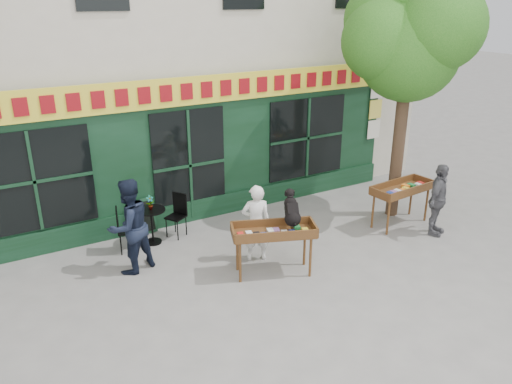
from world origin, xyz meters
TOP-DOWN VIEW (x-y plane):
  - ground at (0.00, 0.00)m, footprint 80.00×80.00m
  - street_tree at (4.34, 0.36)m, footprint 3.05×2.90m
  - book_cart_center at (0.38, -0.64)m, footprint 1.62×1.12m
  - dog at (0.73, -0.69)m, footprint 0.53×0.68m
  - woman at (0.38, 0.01)m, footprint 0.66×0.55m
  - book_cart_right at (4.02, -0.22)m, footprint 1.55×0.75m
  - man_right at (4.32, -0.97)m, footprint 1.01×0.75m
  - bistro_table at (-1.16, 1.68)m, footprint 0.60×0.60m
  - bistro_chair_left at (-1.80, 1.60)m, footprint 0.44×0.44m
  - bistro_chair_right at (-0.54, 1.78)m, footprint 0.50×0.50m
  - potted_plant at (-1.16, 1.68)m, footprint 0.16×0.11m
  - man_left at (-1.86, 0.78)m, footprint 1.08×0.96m
  - chalkboard at (-1.18, 2.19)m, footprint 0.58×0.27m

SIDE VIEW (x-z plane):
  - ground at x=0.00m, z-range 0.00..0.00m
  - chalkboard at x=-1.18m, z-range 0.01..0.79m
  - bistro_table at x=-1.16m, z-range 0.16..0.92m
  - bistro_chair_left at x=-1.80m, z-range 0.08..1.03m
  - bistro_chair_right at x=-0.54m, z-range 0.08..1.03m
  - woman at x=0.38m, z-range 0.00..1.55m
  - man_right at x=4.32m, z-range 0.00..1.60m
  - book_cart_center at x=0.38m, z-range 0.33..1.32m
  - book_cart_right at x=4.02m, z-range 0.33..1.32m
  - man_left at x=-1.86m, z-range 0.00..1.83m
  - potted_plant at x=-1.16m, z-range 0.77..1.07m
  - dog at x=0.73m, z-range 0.99..1.59m
  - street_tree at x=4.34m, z-range 1.31..6.91m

